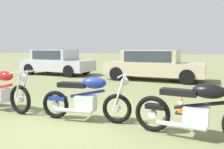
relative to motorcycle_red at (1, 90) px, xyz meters
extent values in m
plane|color=olive|center=(2.21, -0.32, -0.49)|extent=(120.00, 120.00, 0.00)
torus|color=black|center=(0.69, -0.09, -0.15)|extent=(0.68, 0.18, 0.68)
cylinder|color=silver|center=(0.69, -0.09, -0.15)|extent=(0.15, 0.12, 0.14)
cylinder|color=silver|center=(0.76, -0.01, 0.17)|extent=(0.27, 0.07, 0.72)
cylinder|color=silver|center=(0.74, -0.19, 0.17)|extent=(0.27, 0.07, 0.72)
cube|color=silver|center=(0.00, 0.00, -0.11)|extent=(0.44, 0.35, 0.32)
cylinder|color=red|center=(0.03, 0.00, 0.09)|extent=(0.79, 0.17, 0.22)
ellipsoid|color=red|center=(0.18, -0.02, 0.37)|extent=(0.55, 0.33, 0.24)
cylinder|color=silver|center=(0.79, -0.10, 0.49)|extent=(0.12, 0.64, 0.03)
sphere|color=silver|center=(0.85, -0.11, 0.37)|extent=(0.18, 0.18, 0.16)
torus|color=black|center=(3.00, 0.15, -0.19)|extent=(0.61, 0.18, 0.61)
torus|color=black|center=(1.64, -0.04, -0.19)|extent=(0.61, 0.18, 0.61)
cylinder|color=silver|center=(3.00, 0.15, -0.19)|extent=(0.15, 0.12, 0.14)
cylinder|color=silver|center=(1.64, -0.04, -0.19)|extent=(0.15, 0.12, 0.14)
cylinder|color=silver|center=(3.04, 0.25, 0.15)|extent=(0.28, 0.07, 0.75)
cylinder|color=silver|center=(3.07, 0.07, 0.15)|extent=(0.28, 0.07, 0.75)
cube|color=silver|center=(2.34, 0.06, -0.11)|extent=(0.44, 0.35, 0.32)
cylinder|color=navy|center=(2.37, 0.06, 0.09)|extent=(0.75, 0.17, 0.21)
ellipsoid|color=navy|center=(2.52, 0.08, 0.32)|extent=(0.55, 0.33, 0.24)
cube|color=black|center=(2.04, 0.02, 0.26)|extent=(0.63, 0.32, 0.10)
cube|color=navy|center=(1.70, -0.03, -0.05)|extent=(0.38, 0.23, 0.08)
cylinder|color=silver|center=(3.09, 0.17, 0.49)|extent=(0.12, 0.64, 0.03)
sphere|color=silver|center=(3.15, 0.17, 0.37)|extent=(0.18, 0.18, 0.16)
cylinder|color=silver|center=(2.14, -0.13, -0.25)|extent=(0.80, 0.19, 0.08)
torus|color=black|center=(3.76, -0.02, -0.16)|extent=(0.67, 0.14, 0.66)
cylinder|color=silver|center=(3.76, -0.02, -0.16)|extent=(0.15, 0.11, 0.14)
cube|color=silver|center=(4.51, -0.08, -0.11)|extent=(0.42, 0.33, 0.32)
cylinder|color=black|center=(4.54, -0.09, 0.09)|extent=(0.81, 0.13, 0.23)
ellipsoid|color=black|center=(4.69, -0.10, 0.33)|extent=(0.54, 0.30, 0.24)
cube|color=black|center=(4.21, -0.06, 0.27)|extent=(0.62, 0.29, 0.10)
cube|color=black|center=(3.82, -0.03, -0.02)|extent=(0.37, 0.21, 0.08)
cylinder|color=silver|center=(4.28, -0.23, -0.25)|extent=(0.80, 0.15, 0.08)
cube|color=#B2B5BA|center=(-3.48, 7.05, 0.06)|extent=(4.22, 1.87, 0.60)
cube|color=#B2B5BA|center=(-3.63, 7.05, 0.64)|extent=(2.34, 1.63, 0.60)
cube|color=#2D3842|center=(-3.63, 7.05, 0.66)|extent=(2.00, 1.65, 0.48)
cylinder|color=black|center=(-2.08, 7.79, -0.17)|extent=(0.65, 0.24, 0.64)
cylinder|color=black|center=(-2.14, 6.20, -0.17)|extent=(0.65, 0.24, 0.64)
cylinder|color=black|center=(-4.83, 7.90, -0.17)|extent=(0.65, 0.24, 0.64)
cylinder|color=black|center=(-4.89, 6.31, -0.17)|extent=(0.65, 0.24, 0.64)
cube|color=#BCAD8C|center=(2.19, 6.90, 0.06)|extent=(4.59, 1.85, 0.60)
cube|color=#BCAD8C|center=(2.04, 6.90, 0.64)|extent=(2.53, 1.66, 0.60)
cube|color=#2D3842|center=(2.04, 6.90, 0.66)|extent=(2.15, 1.69, 0.48)
cylinder|color=black|center=(3.78, 7.74, -0.17)|extent=(0.64, 0.22, 0.64)
cylinder|color=black|center=(3.77, 6.04, -0.17)|extent=(0.64, 0.22, 0.64)
cylinder|color=black|center=(0.60, 7.76, -0.17)|extent=(0.64, 0.22, 0.64)
cylinder|color=black|center=(0.59, 6.06, -0.17)|extent=(0.64, 0.22, 0.64)
cone|color=#EA590F|center=(4.10, 1.41, -0.26)|extent=(0.18, 0.18, 0.47)
cube|color=black|center=(4.10, 1.41, -0.48)|extent=(0.25, 0.25, 0.03)
cylinder|color=white|center=(4.10, 1.41, -0.23)|extent=(0.12, 0.12, 0.07)
camera|label=1|loc=(4.72, -4.14, 1.02)|focal=37.77mm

